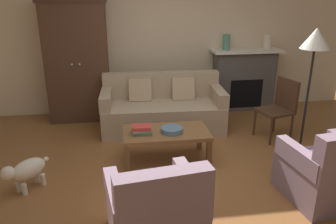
# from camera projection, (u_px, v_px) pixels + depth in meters

# --- Properties ---
(ground_plane) EXTENTS (9.60, 9.60, 0.00)m
(ground_plane) POSITION_uv_depth(u_px,v_px,m) (184.00, 177.00, 4.07)
(ground_plane) COLOR brown
(back_wall) EXTENTS (7.20, 0.10, 2.80)m
(back_wall) POSITION_uv_depth(u_px,v_px,m) (158.00, 33.00, 5.96)
(back_wall) COLOR beige
(back_wall) RESTS_ON ground
(fireplace) EXTENTS (1.26, 0.48, 1.12)m
(fireplace) POSITION_uv_depth(u_px,v_px,m) (244.00, 79.00, 6.22)
(fireplace) COLOR #4C4947
(fireplace) RESTS_ON ground
(armoire) EXTENTS (1.06, 0.57, 2.00)m
(armoire) POSITION_uv_depth(u_px,v_px,m) (78.00, 61.00, 5.60)
(armoire) COLOR #472D1E
(armoire) RESTS_ON ground
(couch) EXTENTS (1.95, 0.92, 0.86)m
(couch) POSITION_uv_depth(u_px,v_px,m) (163.00, 109.00, 5.41)
(couch) COLOR tan
(couch) RESTS_ON ground
(coffee_table) EXTENTS (1.10, 0.60, 0.42)m
(coffee_table) POSITION_uv_depth(u_px,v_px,m) (166.00, 135.00, 4.35)
(coffee_table) COLOR brown
(coffee_table) RESTS_ON ground
(fruit_bowl) EXTENTS (0.28, 0.28, 0.06)m
(fruit_bowl) POSITION_uv_depth(u_px,v_px,m) (172.00, 130.00, 4.29)
(fruit_bowl) COLOR slate
(fruit_bowl) RESTS_ON coffee_table
(book_stack) EXTENTS (0.26, 0.19, 0.11)m
(book_stack) POSITION_uv_depth(u_px,v_px,m) (142.00, 130.00, 4.23)
(book_stack) COLOR #427A4C
(book_stack) RESTS_ON coffee_table
(mantel_vase_jade) EXTENTS (0.13, 0.13, 0.28)m
(mantel_vase_jade) POSITION_uv_depth(u_px,v_px,m) (226.00, 42.00, 5.91)
(mantel_vase_jade) COLOR slate
(mantel_vase_jade) RESTS_ON fireplace
(mantel_vase_cream) EXTENTS (0.13, 0.13, 0.26)m
(mantel_vase_cream) POSITION_uv_depth(u_px,v_px,m) (267.00, 42.00, 6.01)
(mantel_vase_cream) COLOR beige
(mantel_vase_cream) RESTS_ON fireplace
(armchair_near_left) EXTENTS (0.87, 0.87, 0.88)m
(armchair_near_left) POSITION_uv_depth(u_px,v_px,m) (156.00, 215.00, 2.89)
(armchair_near_left) COLOR gray
(armchair_near_left) RESTS_ON ground
(armchair_near_right) EXTENTS (0.86, 0.86, 0.88)m
(armchair_near_right) POSITION_uv_depth(u_px,v_px,m) (327.00, 173.00, 3.54)
(armchair_near_right) COLOR gray
(armchair_near_right) RESTS_ON ground
(side_chair_wooden) EXTENTS (0.54, 0.54, 0.90)m
(side_chair_wooden) POSITION_uv_depth(u_px,v_px,m) (280.00, 105.00, 5.00)
(side_chair_wooden) COLOR #472D1E
(side_chair_wooden) RESTS_ON ground
(floor_lamp) EXTENTS (0.36, 0.36, 1.70)m
(floor_lamp) POSITION_uv_depth(u_px,v_px,m) (315.00, 46.00, 4.15)
(floor_lamp) COLOR black
(floor_lamp) RESTS_ON ground
(dog) EXTENTS (0.45, 0.47, 0.39)m
(dog) POSITION_uv_depth(u_px,v_px,m) (26.00, 170.00, 3.73)
(dog) COLOR beige
(dog) RESTS_ON ground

